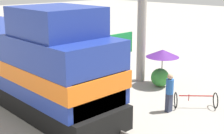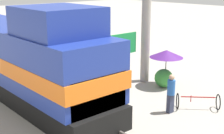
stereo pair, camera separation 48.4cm
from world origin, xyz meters
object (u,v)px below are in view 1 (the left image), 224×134
object	(u,v)px
bicycle	(196,100)
vendor_umbrella	(163,53)
locomotive	(14,57)
person_bystander	(170,91)
billboard_sign	(116,48)

from	to	relation	value
bicycle	vendor_umbrella	bearing A→B (deg)	-159.61
locomotive	vendor_umbrella	xyz separation A→B (m)	(6.45, -4.36, -0.10)
locomotive	person_bystander	distance (m)	7.86
locomotive	person_bystander	xyz separation A→B (m)	(3.78, -6.82, -0.97)
vendor_umbrella	person_bystander	xyz separation A→B (m)	(-2.66, -2.46, -0.87)
person_bystander	locomotive	bearing A→B (deg)	118.99
billboard_sign	locomotive	bearing A→B (deg)	147.30
locomotive	vendor_umbrella	distance (m)	7.79
locomotive	vendor_umbrella	bearing A→B (deg)	-34.10
billboard_sign	bicycle	distance (m)	4.97
locomotive	billboard_sign	xyz separation A→B (m)	(4.41, -2.83, 0.29)
vendor_umbrella	billboard_sign	bearing A→B (deg)	143.02
locomotive	bicycle	bearing A→B (deg)	-55.91
bicycle	person_bystander	bearing A→B (deg)	-69.87
vendor_umbrella	billboard_sign	world-z (taller)	billboard_sign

